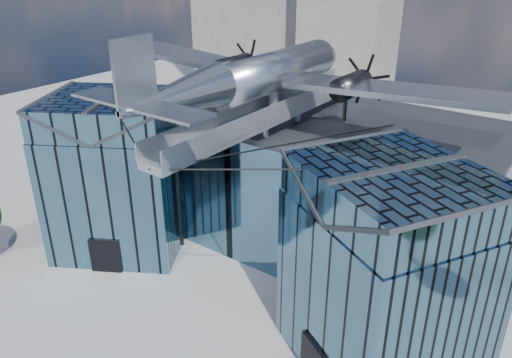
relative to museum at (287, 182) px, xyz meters
The scene contains 4 objects.
ground_plane 8.03m from the museum, 90.00° to the right, with size 120.00×120.00×0.00m, color gray.
museum is the anchor object (origin of this frame).
bg_towers 44.92m from the museum, 88.14° to the left, with size 77.00×24.50×26.00m.
tree_side_w 19.56m from the museum, behind, with size 4.55×4.55×5.49m.
Camera 1 is at (17.70, -22.18, 21.12)m, focal length 35.00 mm.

